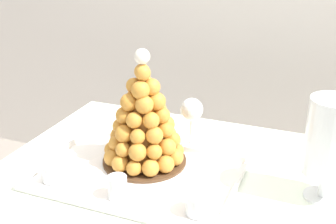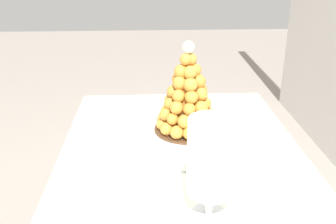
{
  "view_description": "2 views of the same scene",
  "coord_description": "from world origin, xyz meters",
  "px_view_note": "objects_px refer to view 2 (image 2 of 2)",
  "views": [
    {
      "loc": [
        0.19,
        -0.96,
        1.36
      ],
      "look_at": [
        -0.19,
        -0.01,
        0.93
      ],
      "focal_mm": 45.52,
      "sensor_mm": 36.0,
      "label": 1
    },
    {
      "loc": [
        1.03,
        -0.11,
        1.37
      ],
      "look_at": [
        -0.12,
        -0.05,
        0.88
      ],
      "focal_mm": 41.57,
      "sensor_mm": 36.0,
      "label": 2
    }
  ],
  "objects_px": {
    "serving_tray": "(167,133)",
    "dessert_cup_centre": "(138,155)",
    "croquembouche": "(187,98)",
    "dessert_cup_left": "(140,107)",
    "dessert_cup_mid_left": "(136,126)",
    "macaron_goblet": "(212,158)",
    "wine_glass": "(239,112)"
  },
  "relations": [
    {
      "from": "macaron_goblet",
      "to": "wine_glass",
      "type": "relative_size",
      "value": 1.73
    },
    {
      "from": "croquembouche",
      "to": "dessert_cup_left",
      "type": "relative_size",
      "value": 5.36
    },
    {
      "from": "dessert_cup_mid_left",
      "to": "dessert_cup_centre",
      "type": "xyz_separation_m",
      "value": [
        0.21,
        0.01,
        -0.0
      ]
    },
    {
      "from": "dessert_cup_left",
      "to": "dessert_cup_mid_left",
      "type": "relative_size",
      "value": 1.07
    },
    {
      "from": "dessert_cup_centre",
      "to": "wine_glass",
      "type": "bearing_deg",
      "value": 111.51
    },
    {
      "from": "dessert_cup_left",
      "to": "dessert_cup_mid_left",
      "type": "distance_m",
      "value": 0.2
    },
    {
      "from": "croquembouche",
      "to": "dessert_cup_left",
      "type": "bearing_deg",
      "value": -136.35
    },
    {
      "from": "croquembouche",
      "to": "macaron_goblet",
      "type": "xyz_separation_m",
      "value": [
        0.49,
        0.01,
        0.03
      ]
    },
    {
      "from": "dessert_cup_left",
      "to": "croquembouche",
      "type": "bearing_deg",
      "value": 43.65
    },
    {
      "from": "serving_tray",
      "to": "dessert_cup_mid_left",
      "type": "bearing_deg",
      "value": -90.72
    },
    {
      "from": "macaron_goblet",
      "to": "wine_glass",
      "type": "height_order",
      "value": "macaron_goblet"
    },
    {
      "from": "serving_tray",
      "to": "croquembouche",
      "type": "bearing_deg",
      "value": 100.02
    },
    {
      "from": "dessert_cup_centre",
      "to": "macaron_goblet",
      "type": "relative_size",
      "value": 0.23
    },
    {
      "from": "macaron_goblet",
      "to": "croquembouche",
      "type": "bearing_deg",
      "value": -178.76
    },
    {
      "from": "croquembouche",
      "to": "macaron_goblet",
      "type": "distance_m",
      "value": 0.49
    },
    {
      "from": "croquembouche",
      "to": "macaron_goblet",
      "type": "bearing_deg",
      "value": 1.24
    },
    {
      "from": "croquembouche",
      "to": "dessert_cup_centre",
      "type": "xyz_separation_m",
      "value": [
        0.22,
        -0.18,
        -0.11
      ]
    },
    {
      "from": "serving_tray",
      "to": "dessert_cup_mid_left",
      "type": "relative_size",
      "value": 9.24
    },
    {
      "from": "macaron_goblet",
      "to": "wine_glass",
      "type": "xyz_separation_m",
      "value": [
        -0.41,
        0.16,
        -0.05
      ]
    },
    {
      "from": "croquembouche",
      "to": "macaron_goblet",
      "type": "relative_size",
      "value": 1.25
    },
    {
      "from": "dessert_cup_mid_left",
      "to": "dessert_cup_centre",
      "type": "height_order",
      "value": "dessert_cup_mid_left"
    },
    {
      "from": "croquembouche",
      "to": "dessert_cup_left",
      "type": "distance_m",
      "value": 0.28
    },
    {
      "from": "serving_tray",
      "to": "dessert_cup_centre",
      "type": "xyz_separation_m",
      "value": [
        0.21,
        -0.1,
        0.03
      ]
    },
    {
      "from": "serving_tray",
      "to": "wine_glass",
      "type": "xyz_separation_m",
      "value": [
        0.07,
        0.25,
        0.11
      ]
    },
    {
      "from": "serving_tray",
      "to": "wine_glass",
      "type": "bearing_deg",
      "value": 73.81
    },
    {
      "from": "dessert_cup_left",
      "to": "dessert_cup_mid_left",
      "type": "xyz_separation_m",
      "value": [
        0.2,
        -0.01,
        0.01
      ]
    },
    {
      "from": "serving_tray",
      "to": "dessert_cup_mid_left",
      "type": "distance_m",
      "value": 0.12
    },
    {
      "from": "serving_tray",
      "to": "dessert_cup_left",
      "type": "distance_m",
      "value": 0.23
    },
    {
      "from": "croquembouche",
      "to": "wine_glass",
      "type": "distance_m",
      "value": 0.19
    },
    {
      "from": "serving_tray",
      "to": "wine_glass",
      "type": "distance_m",
      "value": 0.28
    },
    {
      "from": "wine_glass",
      "to": "dessert_cup_left",
      "type": "bearing_deg",
      "value": -127.87
    },
    {
      "from": "serving_tray",
      "to": "dessert_cup_centre",
      "type": "distance_m",
      "value": 0.23
    }
  ]
}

